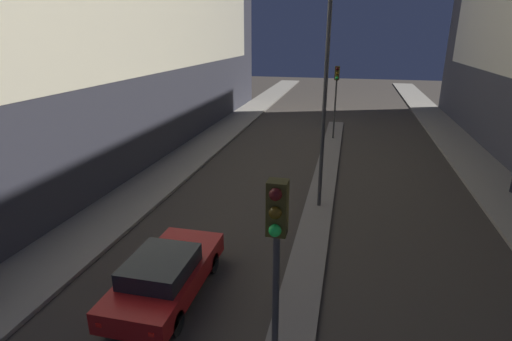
{
  "coord_description": "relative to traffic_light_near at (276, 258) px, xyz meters",
  "views": [
    {
      "loc": [
        0.97,
        -1.99,
        7.15
      ],
      "look_at": [
        -3.42,
        16.64,
        0.5
      ],
      "focal_mm": 28.0,
      "sensor_mm": 36.0,
      "label": 1
    }
  ],
  "objects": [
    {
      "name": "traffic_light_mid",
      "position": [
        0.0,
        22.16,
        0.0
      ],
      "size": [
        0.32,
        0.42,
        4.91
      ],
      "color": "#383838",
      "rests_on": "median_strip"
    },
    {
      "name": "traffic_light_near",
      "position": [
        0.0,
        0.0,
        0.0
      ],
      "size": [
        0.32,
        0.42,
        4.91
      ],
      "color": "#383838",
      "rests_on": "median_strip"
    },
    {
      "name": "car_left_lane",
      "position": [
        -3.7,
        3.23,
        -2.97
      ],
      "size": [
        1.92,
        4.53,
        1.4
      ],
      "color": "maroon",
      "rests_on": "ground"
    },
    {
      "name": "median_strip",
      "position": [
        0.0,
        12.55,
        -3.64
      ],
      "size": [
        1.18,
        30.2,
        0.11
      ],
      "color": "#66605B",
      "rests_on": "ground"
    },
    {
      "name": "street_lamp",
      "position": [
        0.0,
        10.4,
        2.76
      ],
      "size": [
        0.53,
        0.53,
        9.45
      ],
      "color": "#383838",
      "rests_on": "median_strip"
    }
  ]
}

